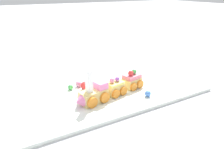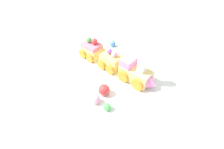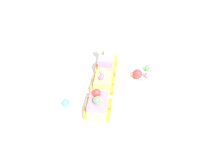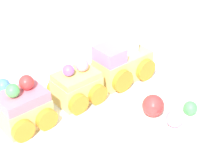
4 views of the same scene
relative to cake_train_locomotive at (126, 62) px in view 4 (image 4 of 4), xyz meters
name	(u,v)px [view 4 (image 4 of 4)]	position (x,y,z in m)	size (l,w,h in m)	color
ground_plane	(104,111)	(-0.07, -0.05, -0.04)	(10.00, 10.00, 0.00)	#B2B2B7
display_board	(104,108)	(-0.07, -0.05, -0.03)	(0.74, 0.34, 0.01)	silver
cake_train_locomotive	(126,62)	(0.00, 0.00, 0.00)	(0.12, 0.08, 0.12)	#E5C675
cake_car_lemon	(77,86)	(-0.10, -0.02, 0.00)	(0.08, 0.08, 0.07)	#E5C675
cake_car_strawberry	(24,109)	(-0.18, -0.04, 0.00)	(0.08, 0.08, 0.07)	#E5C675
gumball_red	(153,106)	(-0.02, -0.10, -0.01)	(0.03, 0.03, 0.03)	red
gumball_blue	(3,86)	(-0.19, 0.06, -0.02)	(0.02, 0.02, 0.02)	#4C84E0
gumball_green	(190,108)	(0.03, -0.13, -0.02)	(0.02, 0.02, 0.02)	#4CBC56
gumball_pink	(175,119)	(-0.01, -0.14, -0.02)	(0.02, 0.02, 0.02)	pink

